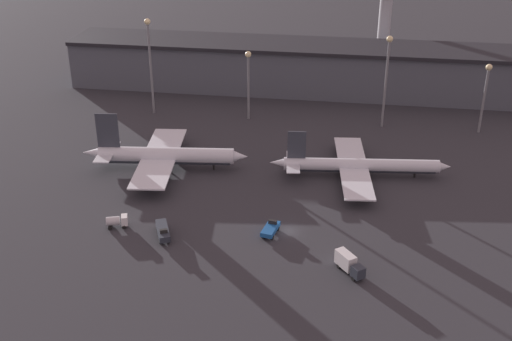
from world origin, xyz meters
TOP-DOWN VIEW (x-y plane):
  - ground at (0.00, 0.00)m, footprint 600.00×600.00m
  - terminal_building at (0.00, 90.75)m, footprint 166.71×21.32m
  - airplane_0 at (-34.38, 25.22)m, footprint 42.07×36.40m
  - airplane_1 at (14.13, 28.54)m, footprint 44.52×35.58m
  - service_vehicle_0 at (-25.57, -6.17)m, footprint 5.10×8.00m
  - service_vehicle_1 at (12.98, -13.04)m, footprint 6.09×6.97m
  - service_vehicle_2 at (-3.58, -1.62)m, footprint 3.61×6.32m
  - service_vehicle_3 at (-36.24, -4.20)m, footprint 4.86×3.32m
  - lamp_post_0 at (-48.67, 62.41)m, footprint 1.80×1.80m
  - lamp_post_1 at (-19.07, 62.41)m, footprint 1.80×1.80m
  - lamp_post_2 at (20.60, 62.41)m, footprint 1.80×1.80m
  - lamp_post_3 at (48.04, 62.41)m, footprint 1.80×1.80m
  - control_tower at (21.11, 119.47)m, footprint 9.00×9.00m

SIDE VIEW (x-z plane):
  - ground at x=0.00m, z-range 0.00..0.00m
  - service_vehicle_2 at x=-3.58m, z-range -0.08..2.42m
  - service_vehicle_0 at x=-25.57m, z-range -0.07..2.76m
  - service_vehicle_3 at x=-36.24m, z-range 0.20..2.93m
  - service_vehicle_1 at x=12.98m, z-range 0.19..3.88m
  - airplane_1 at x=14.13m, z-range -2.97..8.73m
  - airplane_0 at x=-34.38m, z-range -3.77..10.90m
  - terminal_building at x=0.00m, z-range 0.06..16.15m
  - lamp_post_3 at x=48.04m, z-range 3.12..23.28m
  - lamp_post_1 at x=-19.07m, z-range 3.16..23.98m
  - lamp_post_2 at x=20.60m, z-range 3.49..30.40m
  - lamp_post_0 at x=-48.67m, z-range 3.59..32.79m
  - control_tower at x=21.11m, z-range 3.47..46.35m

